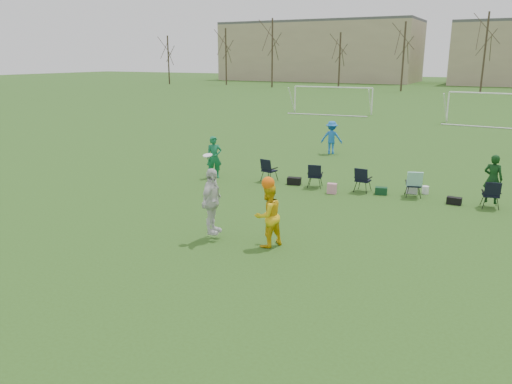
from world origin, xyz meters
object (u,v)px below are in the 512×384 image
Objects in this scene: center_contest at (241,208)px; goal_left at (333,92)px; fielder_blue at (332,138)px; goal_mid at (499,100)px; fielder_green_near at (214,157)px.

goal_left is at bearing 105.05° from center_contest.
goal_mid reaches higher than fielder_blue.
goal_mid is (7.32, 17.19, 1.03)m from fielder_blue.
goal_left is at bearing -82.78° from fielder_blue.
fielder_blue is at bearing -75.82° from goal_left.
goal_left is (-8.93, 33.23, 0.89)m from center_contest.
fielder_blue is at bearing 32.32° from fielder_green_near.
fielder_blue is at bearing -109.07° from goal_mid.
goal_mid is at bearing 80.78° from center_contest.
fielder_green_near is at bearing 127.62° from center_contest.
goal_left and goal_mid have the same top height.
goal_mid is at bearing -125.03° from fielder_blue.
fielder_green_near is 8.12m from fielder_blue.
goal_left reaches higher than fielder_blue.
fielder_blue is 0.24× the size of goal_mid.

